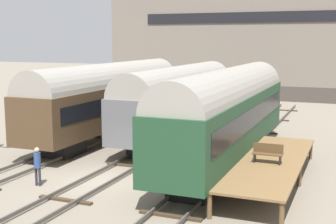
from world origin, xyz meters
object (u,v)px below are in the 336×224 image
object	(u,v)px
bench	(268,153)
person_worker	(37,163)
train_car_brown	(110,95)
train_car_green	(228,110)
train_car_grey	(180,98)

from	to	relation	value
bench	person_worker	size ratio (longest dim) A/B	0.75
train_car_brown	train_car_green	bearing A→B (deg)	-23.89
train_car_green	person_worker	distance (m)	10.41
train_car_grey	person_worker	xyz separation A→B (m)	(-2.44, -12.54, -1.75)
train_car_green	train_car_brown	xyz separation A→B (m)	(-9.70, 4.30, -0.07)
train_car_brown	bench	bearing A→B (deg)	-30.77
train_car_brown	bench	size ratio (longest dim) A/B	12.88
train_car_green	person_worker	size ratio (longest dim) A/B	9.42
train_car_green	bench	xyz separation A→B (m)	(2.78, -3.14, -1.42)
train_car_green	bench	bearing A→B (deg)	-48.44
train_car_green	train_car_brown	distance (m)	10.61
train_car_green	train_car_brown	size ratio (longest dim) A/B	0.97
train_car_brown	bench	distance (m)	14.59
train_car_green	person_worker	bearing A→B (deg)	-135.43
bench	train_car_grey	bearing A→B (deg)	131.92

